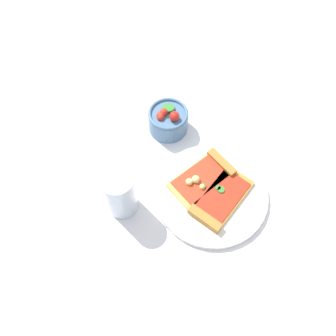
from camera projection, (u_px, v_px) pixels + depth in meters
name	position (u px, v px, depth m)	size (l,w,h in m)	color
ground_plane	(211.00, 195.00, 0.86)	(2.40, 2.40, 0.00)	silver
plate	(212.00, 193.00, 0.85)	(0.27, 0.27, 0.01)	silver
pizza_slice_near	(204.00, 176.00, 0.86)	(0.12, 0.17, 0.03)	#E5B256
pizza_slice_far	(219.00, 201.00, 0.83)	(0.14, 0.18, 0.02)	gold
salad_bowl	(168.00, 120.00, 0.93)	(0.10, 0.10, 0.08)	#4C7299
soda_glass	(120.00, 194.00, 0.79)	(0.07, 0.07, 0.13)	silver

